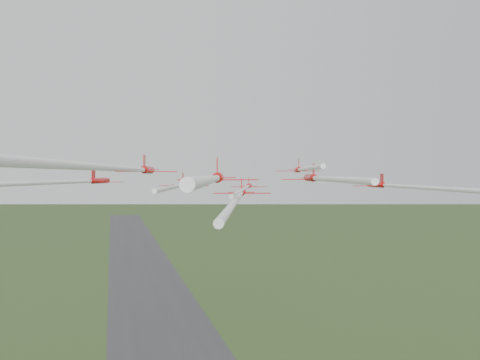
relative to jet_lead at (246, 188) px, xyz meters
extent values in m
cube|color=#363639|center=(-7.85, 199.46, -53.06)|extent=(38.00, 900.00, 0.04)
cylinder|color=red|center=(5.14, 17.31, 0.03)|extent=(3.19, 7.77, 1.01)
cone|color=red|center=(6.49, 21.84, 0.03)|extent=(1.44, 1.87, 1.01)
cone|color=red|center=(3.87, 13.04, 0.03)|extent=(1.19, 1.32, 0.92)
ellipsoid|color=black|center=(5.66, 19.07, 0.40)|extent=(0.62, 0.95, 0.29)
cube|color=red|center=(4.93, 16.60, -0.20)|extent=(8.43, 4.59, 0.09)
cube|color=red|center=(4.12, 13.87, 0.03)|extent=(3.84, 2.10, 0.07)
cube|color=red|center=(4.17, 14.05, 1.04)|extent=(0.56, 1.61, 1.84)
cylinder|color=silver|center=(-4.05, -13.64, -0.02)|extent=(16.09, 52.54, 0.55)
cylinder|color=red|center=(-10.80, 7.78, 0.57)|extent=(3.24, 9.43, 1.22)
cone|color=red|center=(-9.55, 13.34, 0.57)|extent=(1.62, 2.21, 1.22)
cone|color=red|center=(-11.97, 2.55, 0.57)|extent=(1.37, 1.54, 1.11)
ellipsoid|color=black|center=(-10.31, 9.94, 1.02)|extent=(0.68, 1.13, 0.35)
cube|color=red|center=(-10.99, 6.92, 0.30)|extent=(10.12, 4.93, 0.11)
cube|color=red|center=(-11.74, 3.58, 0.57)|extent=(4.60, 2.26, 0.09)
cube|color=red|center=(-11.69, 3.79, 1.79)|extent=(0.54, 1.97, 2.21)
cylinder|color=silver|center=(-16.13, -16.00, 0.52)|extent=(8.70, 36.05, 0.66)
cylinder|color=red|center=(9.70, -2.33, 3.45)|extent=(3.31, 8.03, 1.04)
cone|color=red|center=(11.10, 2.35, 3.45)|extent=(1.49, 1.94, 1.04)
cone|color=red|center=(8.38, -6.74, 3.45)|extent=(1.24, 1.36, 0.95)
ellipsoid|color=black|center=(10.24, -0.51, 3.83)|extent=(0.64, 0.98, 0.30)
cube|color=red|center=(9.48, -3.06, 3.21)|extent=(8.71, 4.76, 0.09)
cube|color=red|center=(8.64, -5.87, 3.45)|extent=(3.96, 2.18, 0.08)
cube|color=red|center=(8.69, -5.69, 4.49)|extent=(0.58, 1.66, 1.90)
cylinder|color=silver|center=(2.05, -27.90, 3.40)|extent=(12.91, 41.49, 0.57)
cylinder|color=red|center=(-27.10, -4.90, 1.50)|extent=(3.26, 7.58, 0.99)
cone|color=red|center=(-25.70, -0.49, 1.50)|extent=(1.43, 1.84, 0.99)
cone|color=red|center=(-28.42, -9.06, 1.50)|extent=(1.18, 1.30, 0.90)
ellipsoid|color=black|center=(-26.56, -3.19, 1.86)|extent=(0.62, 0.93, 0.29)
cube|color=red|center=(-27.32, -5.59, 1.27)|extent=(8.25, 4.63, 0.09)
cube|color=red|center=(-28.17, -8.24, 1.50)|extent=(3.75, 2.12, 0.07)
cube|color=red|center=(-28.11, -8.07, 2.49)|extent=(0.58, 1.57, 1.80)
cylinder|color=silver|center=(-33.50, -25.01, 1.45)|extent=(10.36, 31.13, 0.54)
cylinder|color=red|center=(-3.27, -10.23, -0.37)|extent=(3.65, 9.43, 1.22)
cone|color=red|center=(-1.77, -4.71, -0.37)|extent=(1.70, 2.25, 1.22)
cone|color=red|center=(-4.68, -15.43, -0.37)|extent=(1.42, 1.58, 1.11)
ellipsoid|color=black|center=(-2.69, -8.09, 0.07)|extent=(0.73, 1.14, 0.36)
cube|color=red|center=(-3.50, -11.09, -0.65)|extent=(10.19, 5.34, 0.11)
cube|color=red|center=(-4.40, -14.41, -0.37)|extent=(4.64, 2.45, 0.09)
cube|color=red|center=(-4.34, -14.20, 0.85)|extent=(0.63, 1.96, 2.22)
cylinder|color=silver|center=(-11.90, -42.07, -0.43)|extent=(14.76, 52.28, 0.67)
cylinder|color=red|center=(19.59, -14.84, 0.80)|extent=(2.35, 7.68, 0.99)
cone|color=red|center=(20.42, -10.30, 0.80)|extent=(1.26, 1.77, 0.99)
cone|color=red|center=(18.80, -19.12, 0.80)|extent=(1.08, 1.22, 0.90)
ellipsoid|color=black|center=(19.91, -13.08, 1.16)|extent=(0.53, 0.91, 0.29)
cube|color=red|center=(19.46, -15.55, 0.58)|extent=(8.19, 3.73, 0.09)
cube|color=red|center=(18.95, -18.29, 0.80)|extent=(3.72, 1.71, 0.07)
cube|color=red|center=(18.98, -18.11, 1.79)|extent=(0.38, 1.60, 1.79)
cylinder|color=silver|center=(13.61, -47.24, 0.76)|extent=(10.72, 55.37, 0.54)
cylinder|color=red|center=(-20.04, -20.28, 3.22)|extent=(2.65, 8.49, 1.09)
cone|color=red|center=(-19.08, -15.26, 3.22)|extent=(1.41, 1.96, 1.09)
cone|color=red|center=(-20.94, -25.01, 3.22)|extent=(1.20, 1.36, 0.99)
ellipsoid|color=black|center=(-19.67, -18.33, 3.62)|extent=(0.59, 1.00, 0.32)
cube|color=red|center=(-20.19, -21.06, 2.97)|extent=(9.06, 4.16, 0.10)
cube|color=red|center=(-20.76, -24.09, 3.22)|extent=(4.12, 1.91, 0.08)
cube|color=red|center=(-20.72, -23.89, 4.31)|extent=(0.43, 1.77, 1.99)
cylinder|color=silver|center=(-26.31, -53.32, 3.17)|extent=(11.13, 55.66, 0.60)
cylinder|color=red|center=(2.45, -27.85, 2.08)|extent=(2.97, 7.98, 1.03)
cone|color=red|center=(3.65, -23.17, 2.08)|extent=(1.42, 1.89, 1.03)
cone|color=red|center=(1.33, -32.26, 2.08)|extent=(1.19, 1.32, 0.94)
ellipsoid|color=black|center=(2.92, -26.03, 2.46)|extent=(0.60, 0.96, 0.30)
cube|color=red|center=(2.27, -28.58, 1.85)|extent=(8.60, 4.40, 0.09)
cube|color=red|center=(1.55, -31.40, 2.08)|extent=(3.91, 2.02, 0.08)
cube|color=red|center=(1.60, -31.21, 3.11)|extent=(0.51, 1.66, 1.88)
cylinder|color=silver|center=(-2.91, -48.94, 2.04)|extent=(8.78, 32.50, 0.56)
cylinder|color=red|center=(-13.17, -38.95, 2.20)|extent=(3.07, 8.81, 1.14)
cone|color=red|center=(-11.98, -33.77, 2.20)|extent=(1.52, 2.06, 1.14)
cone|color=red|center=(-14.28, -43.83, 2.20)|extent=(1.28, 1.44, 1.03)
ellipsoid|color=black|center=(-12.71, -36.94, 2.61)|extent=(0.64, 1.05, 0.33)
cube|color=red|center=(-13.35, -39.76, 1.94)|extent=(9.46, 4.64, 0.10)
cube|color=red|center=(-14.07, -42.88, 2.20)|extent=(4.30, 2.13, 0.08)
cube|color=red|center=(-14.02, -42.67, 3.34)|extent=(0.52, 1.83, 2.06)
cylinder|color=silver|center=(-18.40, -61.82, 2.15)|extent=(8.59, 35.01, 0.62)
camera|label=1|loc=(-25.23, -99.69, 2.55)|focal=40.00mm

